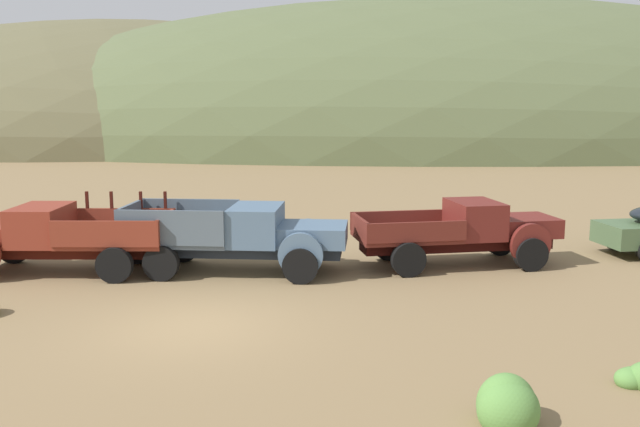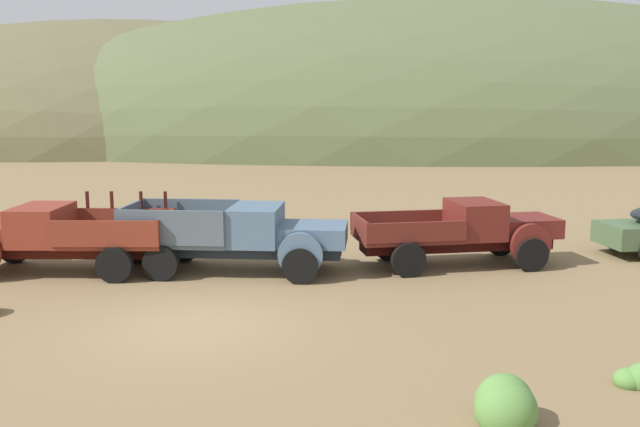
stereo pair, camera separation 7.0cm
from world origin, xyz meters
The scene contains 9 objects.
ground_plane centered at (0.00, 0.00, 0.00)m, with size 300.00×300.00×0.00m, color olive.
hill_distant centered at (-18.90, 78.78, 0.00)m, with size 87.79×78.92×29.25m, color brown.
hill_far_right centered at (19.57, 61.08, 0.00)m, with size 108.67×53.17×30.73m, color #56603D.
truck_rust_red centered at (-4.80, 4.82, 1.00)m, with size 6.06×2.66×2.16m.
truck_chalk_blue centered at (0.94, 4.63, 1.02)m, with size 6.35×3.00×1.91m.
truck_oxblood centered at (7.35, 5.29, 0.99)m, with size 6.13×2.94×1.89m.
bush_lone_scrub centered at (13.51, 8.69, 0.22)m, with size 1.03×0.80×0.82m.
bush_front_right centered at (5.35, -4.65, 0.25)m, with size 0.94×0.94×0.98m.
bush_between_trucks centered at (8.01, -3.38, 0.13)m, with size 0.81×0.56×0.55m.
Camera 1 is at (2.21, -14.11, 4.81)m, focal length 38.21 mm.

